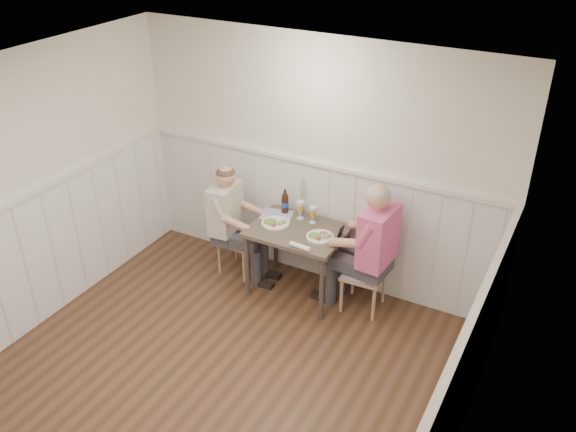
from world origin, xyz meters
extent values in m
plane|color=#472D1A|center=(0.00, 0.00, 0.00)|extent=(4.50, 4.50, 0.00)
cube|color=white|center=(0.00, 2.25, 1.30)|extent=(4.00, 0.04, 2.60)
cube|color=white|center=(2.00, 0.00, 1.30)|extent=(0.04, 4.50, 2.60)
cube|color=white|center=(0.00, 0.00, 2.59)|extent=(4.00, 4.50, 0.02)
cube|color=silver|center=(0.00, 2.23, 0.65)|extent=(3.98, 0.03, 1.30)
cube|color=silver|center=(-1.99, 0.00, 0.65)|extent=(0.03, 4.48, 1.30)
cube|color=silver|center=(0.00, 2.22, 1.32)|extent=(3.98, 0.06, 0.04)
cube|color=silver|center=(1.97, 0.00, 1.32)|extent=(0.06, 4.48, 0.04)
cube|color=#4A4037|center=(-0.01, 1.84, 0.73)|extent=(0.95, 0.70, 0.04)
cylinder|color=#3F3833|center=(-0.43, 1.54, 0.35)|extent=(0.05, 0.05, 0.71)
cylinder|color=#3F3833|center=(-0.43, 2.14, 0.35)|extent=(0.05, 0.05, 0.71)
cylinder|color=#3F3833|center=(0.42, 1.54, 0.35)|extent=(0.05, 0.05, 0.71)
cylinder|color=#3F3833|center=(0.42, 2.14, 0.35)|extent=(0.05, 0.05, 0.71)
cube|color=#9A745C|center=(0.70, 1.91, 0.40)|extent=(0.41, 0.41, 0.04)
cube|color=#4C5CB6|center=(0.70, 1.91, 0.43)|extent=(0.37, 0.37, 0.03)
cube|color=#9A745C|center=(0.88, 1.92, 0.62)|extent=(0.05, 0.39, 0.41)
cylinder|color=#9A745C|center=(0.88, 1.75, 0.19)|extent=(0.03, 0.03, 0.38)
cylinder|color=#9A745C|center=(0.55, 1.73, 0.19)|extent=(0.03, 0.03, 0.38)
cylinder|color=#9A745C|center=(0.86, 2.08, 0.19)|extent=(0.03, 0.03, 0.38)
cylinder|color=#9A745C|center=(0.53, 2.07, 0.19)|extent=(0.03, 0.03, 0.38)
cube|color=#9A745C|center=(-0.74, 1.89, 0.39)|extent=(0.39, 0.39, 0.04)
cube|color=#4C5CB6|center=(-0.74, 1.89, 0.42)|extent=(0.35, 0.35, 0.03)
cube|color=#9A745C|center=(-0.91, 1.89, 0.60)|extent=(0.04, 0.38, 0.39)
cylinder|color=#9A745C|center=(-0.90, 2.05, 0.18)|extent=(0.03, 0.03, 0.37)
cylinder|color=#9A745C|center=(-0.57, 2.04, 0.18)|extent=(0.03, 0.03, 0.37)
cylinder|color=#9A745C|center=(-0.91, 1.73, 0.18)|extent=(0.03, 0.03, 0.37)
cylinder|color=#9A745C|center=(-0.58, 1.72, 0.18)|extent=(0.03, 0.03, 0.37)
cube|color=#3F3F47|center=(0.80, 1.89, 0.23)|extent=(0.49, 0.45, 0.47)
cube|color=#3F3F47|center=(0.60, 1.91, 0.53)|extent=(0.46, 0.41, 0.13)
cube|color=#E65785|center=(0.80, 1.89, 0.88)|extent=(0.28, 0.47, 0.57)
sphere|color=tan|center=(0.80, 1.89, 1.29)|extent=(0.23, 0.23, 0.23)
sphere|color=#A5A5A0|center=(0.80, 1.89, 1.32)|extent=(0.22, 0.22, 0.22)
cube|color=black|center=(0.43, 1.92, 0.88)|extent=(0.02, 0.07, 0.13)
cube|color=#3F3F47|center=(-0.81, 1.79, 0.21)|extent=(0.45, 0.42, 0.43)
cube|color=#3F3F47|center=(-0.63, 1.81, 0.48)|extent=(0.43, 0.38, 0.12)
cube|color=beige|center=(-0.81, 1.79, 0.80)|extent=(0.27, 0.44, 0.52)
sphere|color=tan|center=(-0.81, 1.79, 1.18)|extent=(0.21, 0.21, 0.21)
sphere|color=#4C3828|center=(-0.81, 1.79, 1.21)|extent=(0.20, 0.20, 0.20)
cylinder|color=white|center=(0.26, 1.80, 0.76)|extent=(0.27, 0.27, 0.02)
ellipsoid|color=#3F722D|center=(0.22, 1.77, 0.79)|extent=(0.13, 0.11, 0.05)
sphere|color=tan|center=(0.32, 1.81, 0.79)|extent=(0.04, 0.04, 0.04)
cube|color=brown|center=(0.28, 1.86, 0.77)|extent=(0.08, 0.05, 0.01)
cylinder|color=white|center=(0.34, 1.86, 0.78)|extent=(0.06, 0.06, 0.03)
cylinder|color=white|center=(-0.25, 1.83, 0.76)|extent=(0.29, 0.29, 0.02)
ellipsoid|color=#3F722D|center=(-0.29, 1.80, 0.80)|extent=(0.14, 0.12, 0.05)
sphere|color=tan|center=(-0.19, 1.84, 0.79)|extent=(0.04, 0.04, 0.04)
cylinder|color=silver|center=(0.07, 2.03, 0.75)|extent=(0.07, 0.07, 0.01)
cylinder|color=silver|center=(0.07, 2.03, 0.80)|extent=(0.01, 0.01, 0.08)
cone|color=gold|center=(0.07, 2.03, 0.87)|extent=(0.07, 0.07, 0.07)
cylinder|color=silver|center=(0.07, 2.03, 0.92)|extent=(0.07, 0.07, 0.03)
cylinder|color=silver|center=(-0.08, 2.05, 0.75)|extent=(0.07, 0.07, 0.01)
cylinder|color=silver|center=(-0.08, 2.05, 0.80)|extent=(0.01, 0.01, 0.09)
cone|color=gold|center=(-0.08, 2.05, 0.88)|extent=(0.08, 0.08, 0.08)
cylinder|color=silver|center=(-0.08, 2.05, 0.93)|extent=(0.08, 0.08, 0.03)
cylinder|color=black|center=(-0.28, 2.08, 0.85)|extent=(0.07, 0.07, 0.19)
cone|color=black|center=(-0.28, 2.08, 0.97)|extent=(0.07, 0.07, 0.05)
cylinder|color=black|center=(-0.28, 2.08, 1.00)|extent=(0.03, 0.03, 0.03)
cylinder|color=#1841B0|center=(-0.28, 2.08, 0.85)|extent=(0.08, 0.08, 0.05)
cylinder|color=white|center=(0.18, 1.53, 0.77)|extent=(0.22, 0.07, 0.05)
cylinder|color=silver|center=(-0.13, 2.15, 0.79)|extent=(0.05, 0.05, 0.09)
cylinder|color=tan|center=(-0.13, 2.15, 0.95)|extent=(0.03, 0.03, 0.28)
cone|color=tan|center=(-0.13, 2.15, 1.12)|extent=(0.04, 0.04, 0.10)
cube|color=#4C5CB6|center=(-0.33, 1.99, 0.75)|extent=(0.37, 0.33, 0.01)
camera|label=1|loc=(2.40, -2.82, 3.83)|focal=38.00mm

